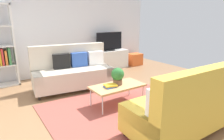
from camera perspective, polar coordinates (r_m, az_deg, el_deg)
The scene contains 15 objects.
ground_plane at distance 4.21m, azimuth -0.32°, elevation -9.53°, with size 7.68×7.68×0.00m, color #936B47.
wall_far at distance 6.36m, azimuth -14.77°, elevation 11.86°, with size 6.40×0.12×2.90m, color silver.
area_rug at distance 3.96m, azimuth 2.69°, elevation -11.10°, with size 2.90×2.20×0.01m, color #9E4C42.
couch_beige at distance 4.99m, azimuth -11.51°, elevation -0.35°, with size 1.99×1.07×1.10m.
couch_green at distance 3.23m, azimuth 21.01°, elevation -9.85°, with size 1.92×0.88×1.10m.
coffee_table at distance 3.98m, azimuth 1.62°, elevation -4.87°, with size 1.10×0.56×0.42m.
tv_console at distance 6.89m, azimuth -0.86°, elevation 3.06°, with size 1.40×0.44×0.64m, color silver.
tv at distance 6.77m, azimuth -0.79°, elevation 8.28°, with size 1.00×0.20×0.64m.
storage_trunk at distance 7.48m, azimuth 6.65°, elevation 3.14°, with size 0.52×0.40×0.44m, color orange.
potted_plant at distance 3.96m, azimuth 1.66°, elevation -1.66°, with size 0.26×0.26×0.35m.
table_book_0 at distance 3.87m, azimuth -0.43°, elevation -4.88°, with size 0.24×0.18×0.02m, color #3359B2.
table_book_1 at distance 3.86m, azimuth -0.43°, elevation -4.50°, with size 0.24×0.18×0.03m, color gold.
vase_0 at distance 6.56m, azimuth -5.39°, elevation 6.10°, with size 0.13×0.13×0.19m, color #B24C4C.
bottle_0 at distance 6.57m, azimuth -3.57°, elevation 6.32°, with size 0.06×0.06×0.23m, color red.
bottle_1 at distance 6.63m, azimuth -2.78°, elevation 6.42°, with size 0.06×0.06×0.24m, color #3F8C4C.
Camera 1 is at (-2.12, -3.19, 1.75)m, focal length 31.14 mm.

